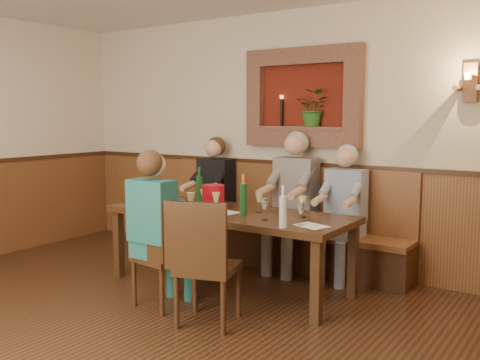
% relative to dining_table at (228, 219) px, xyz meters
% --- Properties ---
extents(ground_plane, '(6.00, 6.00, 0.00)m').
position_rel_dining_table_xyz_m(ground_plane, '(0.00, -1.85, -0.68)').
color(ground_plane, black).
rests_on(ground_plane, ground).
extents(room_shell, '(6.04, 6.04, 2.82)m').
position_rel_dining_table_xyz_m(room_shell, '(0.00, -1.85, 1.21)').
color(room_shell, beige).
rests_on(room_shell, ground).
extents(wainscoting, '(6.02, 6.02, 1.15)m').
position_rel_dining_table_xyz_m(wainscoting, '(0.00, -1.85, -0.09)').
color(wainscoting, brown).
rests_on(wainscoting, ground).
extents(wall_niche, '(1.36, 0.30, 1.06)m').
position_rel_dining_table_xyz_m(wall_niche, '(0.24, 1.09, 1.13)').
color(wall_niche, '#5F180D').
rests_on(wall_niche, ground).
extents(wall_sconce, '(0.25, 0.20, 0.35)m').
position_rel_dining_table_xyz_m(wall_sconce, '(1.90, 1.08, 1.27)').
color(wall_sconce, brown).
rests_on(wall_sconce, ground).
extents(dining_table, '(2.40, 0.90, 0.75)m').
position_rel_dining_table_xyz_m(dining_table, '(0.00, 0.00, 0.00)').
color(dining_table, '#311A0E').
rests_on(dining_table, ground).
extents(bench, '(3.00, 0.45, 1.11)m').
position_rel_dining_table_xyz_m(bench, '(0.00, 0.94, -0.35)').
color(bench, '#381E0F').
rests_on(bench, ground).
extents(chair_near_left, '(0.48, 0.48, 0.97)m').
position_rel_dining_table_xyz_m(chair_near_left, '(-0.17, -0.75, -0.39)').
color(chair_near_left, '#311A0E').
rests_on(chair_near_left, ground).
extents(chair_near_right, '(0.56, 0.56, 1.01)m').
position_rel_dining_table_xyz_m(chair_near_right, '(0.40, -0.85, -0.38)').
color(chair_near_right, '#311A0E').
rests_on(chair_near_right, ground).
extents(person_bench_left, '(0.41, 0.51, 1.41)m').
position_rel_dining_table_xyz_m(person_bench_left, '(-0.84, 0.84, -0.09)').
color(person_bench_left, black).
rests_on(person_bench_left, ground).
extents(person_bench_mid, '(0.45, 0.55, 1.49)m').
position_rel_dining_table_xyz_m(person_bench_mid, '(0.23, 0.84, -0.05)').
color(person_bench_mid, '#57524F').
rests_on(person_bench_mid, ground).
extents(person_bench_right, '(0.40, 0.49, 1.37)m').
position_rel_dining_table_xyz_m(person_bench_right, '(0.80, 0.84, -0.11)').
color(person_bench_right, navy).
rests_on(person_bench_right, ground).
extents(person_chair_front, '(0.40, 0.49, 1.38)m').
position_rel_dining_table_xyz_m(person_chair_front, '(-0.17, -0.78, -0.11)').
color(person_chair_front, navy).
rests_on(person_chair_front, ground).
extents(spittoon_bucket, '(0.27, 0.27, 0.25)m').
position_rel_dining_table_xyz_m(spittoon_bucket, '(-0.15, -0.05, 0.20)').
color(spittoon_bucket, red).
rests_on(spittoon_bucket, dining_table).
extents(wine_bottle_green_a, '(0.07, 0.07, 0.38)m').
position_rel_dining_table_xyz_m(wine_bottle_green_a, '(0.23, -0.09, 0.23)').
color(wine_bottle_green_a, '#19471E').
rests_on(wine_bottle_green_a, dining_table).
extents(wine_bottle_green_b, '(0.08, 0.08, 0.38)m').
position_rel_dining_table_xyz_m(wine_bottle_green_b, '(-0.46, 0.13, 0.23)').
color(wine_bottle_green_b, '#19471E').
rests_on(wine_bottle_green_b, dining_table).
extents(water_bottle, '(0.07, 0.07, 0.35)m').
position_rel_dining_table_xyz_m(water_bottle, '(0.81, -0.37, 0.21)').
color(water_bottle, silver).
rests_on(water_bottle, dining_table).
extents(tasting_sheet_a, '(0.26, 0.19, 0.00)m').
position_rel_dining_table_xyz_m(tasting_sheet_a, '(-0.86, -0.14, 0.08)').
color(tasting_sheet_a, white).
rests_on(tasting_sheet_a, dining_table).
extents(tasting_sheet_b, '(0.30, 0.23, 0.00)m').
position_rel_dining_table_xyz_m(tasting_sheet_b, '(0.01, -0.08, 0.08)').
color(tasting_sheet_b, white).
rests_on(tasting_sheet_b, dining_table).
extents(tasting_sheet_c, '(0.31, 0.26, 0.00)m').
position_rel_dining_table_xyz_m(tasting_sheet_c, '(0.97, -0.18, 0.08)').
color(tasting_sheet_c, white).
rests_on(tasting_sheet_c, dining_table).
extents(tasting_sheet_d, '(0.26, 0.19, 0.00)m').
position_rel_dining_table_xyz_m(tasting_sheet_d, '(-0.30, -0.28, 0.08)').
color(tasting_sheet_d, white).
rests_on(tasting_sheet_d, dining_table).
extents(wine_glass_0, '(0.08, 0.08, 0.19)m').
position_rel_dining_table_xyz_m(wine_glass_0, '(-0.89, -0.12, 0.17)').
color(wine_glass_0, '#FBF996').
rests_on(wine_glass_0, dining_table).
extents(wine_glass_1, '(0.08, 0.08, 0.19)m').
position_rel_dining_table_xyz_m(wine_glass_1, '(-0.83, 0.07, 0.17)').
color(wine_glass_1, white).
rests_on(wine_glass_1, dining_table).
extents(wine_glass_2, '(0.08, 0.08, 0.19)m').
position_rel_dining_table_xyz_m(wine_glass_2, '(-0.51, -0.22, 0.17)').
color(wine_glass_2, '#FBF996').
rests_on(wine_glass_2, dining_table).
extents(wine_glass_3, '(0.08, 0.08, 0.19)m').
position_rel_dining_table_xyz_m(wine_glass_3, '(-0.34, 0.08, 0.17)').
color(wine_glass_3, white).
rests_on(wine_glass_3, dining_table).
extents(wine_glass_4, '(0.08, 0.08, 0.19)m').
position_rel_dining_table_xyz_m(wine_glass_4, '(-0.05, -0.13, 0.17)').
color(wine_glass_4, '#FBF996').
rests_on(wine_glass_4, dining_table).
extents(wine_glass_5, '(0.08, 0.08, 0.19)m').
position_rel_dining_table_xyz_m(wine_glass_5, '(0.28, 0.11, 0.17)').
color(wine_glass_5, '#FBF996').
rests_on(wine_glass_5, dining_table).
extents(wine_glass_6, '(0.08, 0.08, 0.19)m').
position_rel_dining_table_xyz_m(wine_glass_6, '(0.52, -0.18, 0.17)').
color(wine_glass_6, white).
rests_on(wine_glass_6, dining_table).
extents(wine_glass_7, '(0.08, 0.08, 0.19)m').
position_rel_dining_table_xyz_m(wine_glass_7, '(0.74, 0.11, 0.17)').
color(wine_glass_7, '#FBF996').
rests_on(wine_glass_7, dining_table).
extents(wine_glass_8, '(0.08, 0.08, 0.19)m').
position_rel_dining_table_xyz_m(wine_glass_8, '(0.89, -0.21, 0.17)').
color(wine_glass_8, white).
rests_on(wine_glass_8, dining_table).
extents(wine_glass_9, '(0.08, 0.08, 0.19)m').
position_rel_dining_table_xyz_m(wine_glass_9, '(-0.24, -0.28, 0.17)').
color(wine_glass_9, '#FBF996').
rests_on(wine_glass_9, dining_table).
extents(wine_glass_10, '(0.08, 0.08, 0.19)m').
position_rel_dining_table_xyz_m(wine_glass_10, '(-0.28, -0.02, 0.17)').
color(wine_glass_10, '#FBF996').
rests_on(wine_glass_10, dining_table).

